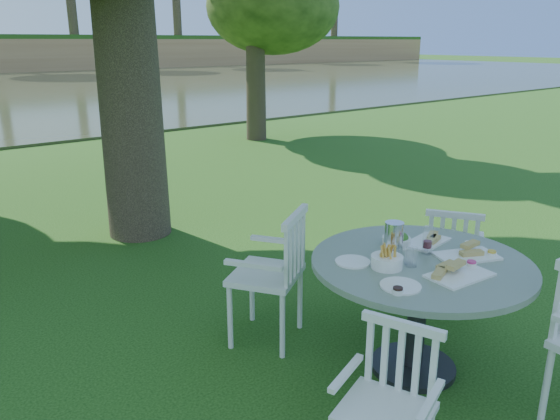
{
  "coord_description": "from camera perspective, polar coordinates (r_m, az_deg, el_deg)",
  "views": [
    {
      "loc": [
        -2.55,
        -2.96,
        2.12
      ],
      "look_at": [
        0.0,
        0.2,
        0.85
      ],
      "focal_mm": 35.0,
      "sensor_mm": 36.0,
      "label": 1
    }
  ],
  "objects": [
    {
      "name": "tableware",
      "position": [
        3.55,
        13.45,
        -4.32
      ],
      "size": [
        1.02,
        0.79,
        0.24
      ],
      "color": "white",
      "rests_on": "table"
    },
    {
      "name": "ground",
      "position": [
        4.45,
        1.65,
        -11.12
      ],
      "size": [
        140.0,
        140.0,
        0.0
      ],
      "primitive_type": "plane",
      "color": "#12390C",
      "rests_on": "ground"
    },
    {
      "name": "chair_nw",
      "position": [
        3.89,
        -0.11,
        -5.98
      ],
      "size": [
        0.67,
        0.66,
        0.99
      ],
      "rotation": [
        0.0,
        0.0,
        -2.57
      ],
      "color": "silver",
      "rests_on": "ground"
    },
    {
      "name": "table",
      "position": [
        3.63,
        14.4,
        -7.35
      ],
      "size": [
        1.39,
        1.39,
        0.79
      ],
      "color": "black",
      "rests_on": "ground"
    },
    {
      "name": "chair_ne",
      "position": [
        4.58,
        17.48,
        -4.13
      ],
      "size": [
        0.58,
        0.58,
        0.86
      ],
      "rotation": [
        0.0,
        0.0,
        -4.15
      ],
      "color": "silver",
      "rests_on": "ground"
    },
    {
      "name": "chair_sw",
      "position": [
        2.84,
        11.61,
        -18.2
      ],
      "size": [
        0.51,
        0.52,
        0.82
      ],
      "rotation": [
        0.0,
        0.0,
        -1.22
      ],
      "color": "silver",
      "rests_on": "ground"
    }
  ]
}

